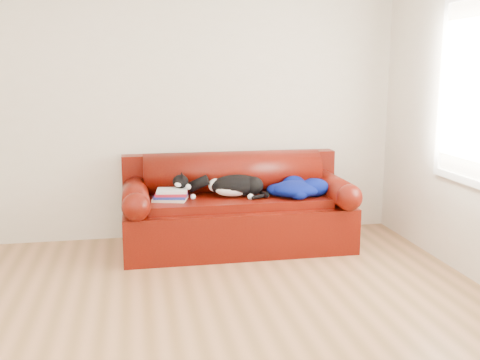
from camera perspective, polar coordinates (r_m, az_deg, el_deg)
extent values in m
plane|color=olive|center=(3.91, -4.42, -13.96)|extent=(4.50, 4.50, 0.00)
cube|color=beige|center=(5.54, -6.98, 7.43)|extent=(4.50, 0.02, 2.60)
cube|color=beige|center=(1.60, 2.94, -1.85)|extent=(4.50, 0.02, 2.60)
cube|color=#360203|center=(5.30, -0.30, -4.63)|extent=(2.10, 0.90, 0.42)
cube|color=#360203|center=(5.20, -0.21, -2.23)|extent=(1.66, 0.62, 0.10)
cylinder|color=black|center=(4.96, -10.31, -8.19)|extent=(0.06, 0.06, 0.05)
cylinder|color=black|center=(5.30, 10.37, -6.92)|extent=(0.06, 0.06, 0.05)
cylinder|color=black|center=(5.59, -10.39, -5.95)|extent=(0.06, 0.06, 0.05)
cylinder|color=black|center=(5.89, 8.07, -4.98)|extent=(0.06, 0.06, 0.05)
cube|color=#360203|center=(5.59, -0.98, -1.52)|extent=(2.10, 0.18, 0.85)
cylinder|color=#360203|center=(5.44, -0.79, 0.85)|extent=(1.70, 0.40, 0.40)
cylinder|color=#360203|center=(5.14, -10.56, -1.54)|extent=(0.24, 0.88, 0.24)
sphere|color=#360203|center=(4.71, -10.52, -2.71)|extent=(0.24, 0.24, 0.24)
cylinder|color=#360203|center=(5.47, 9.32, -0.74)|extent=(0.24, 0.88, 0.24)
sphere|color=#360203|center=(5.07, 11.02, -1.75)|extent=(0.24, 0.24, 0.24)
cube|color=beige|center=(5.08, -7.00, -1.90)|extent=(0.34, 0.29, 0.02)
cube|color=white|center=(5.08, -7.00, -1.90)|extent=(0.33, 0.28, 0.02)
cube|color=navy|center=(5.08, -7.01, -1.63)|extent=(0.32, 0.27, 0.02)
cube|color=white|center=(5.08, -7.01, -1.63)|extent=(0.31, 0.26, 0.02)
cube|color=#B5142C|center=(5.07, -7.01, -1.35)|extent=(0.31, 0.25, 0.02)
cube|color=white|center=(5.07, -7.01, -1.35)|extent=(0.29, 0.24, 0.02)
cube|color=silver|center=(5.06, -7.02, -1.08)|extent=(0.29, 0.24, 0.02)
cube|color=white|center=(5.06, -7.02, -1.08)|extent=(0.28, 0.22, 0.02)
ellipsoid|color=black|center=(5.18, -0.35, -0.57)|extent=(0.54, 0.39, 0.20)
ellipsoid|color=white|center=(5.13, -0.65, -1.10)|extent=(0.37, 0.24, 0.13)
ellipsoid|color=white|center=(5.17, -2.49, -0.54)|extent=(0.17, 0.16, 0.13)
ellipsoid|color=black|center=(5.18, 1.29, -0.73)|extent=(0.25, 0.25, 0.17)
ellipsoid|color=black|center=(5.21, -3.83, 0.18)|extent=(0.17, 0.17, 0.13)
ellipsoid|color=white|center=(5.17, -4.01, -0.08)|extent=(0.08, 0.07, 0.05)
sphere|color=#BF7272|center=(5.16, -4.18, -0.07)|extent=(0.02, 0.02, 0.02)
cone|color=black|center=(5.16, -3.73, 0.74)|extent=(0.07, 0.06, 0.06)
cone|color=black|center=(5.23, -3.61, 0.88)|extent=(0.07, 0.06, 0.06)
cylinder|color=black|center=(5.16, 2.44, -1.42)|extent=(0.06, 0.17, 0.04)
sphere|color=white|center=(5.17, -2.98, -1.48)|extent=(0.05, 0.05, 0.05)
sphere|color=white|center=(5.07, 1.07, -1.72)|extent=(0.05, 0.05, 0.05)
ellipsoid|color=#020B4B|center=(5.22, 5.76, -0.83)|extent=(0.54, 0.50, 0.15)
ellipsoid|color=#020B4B|center=(5.25, 7.57, -0.67)|extent=(0.33, 0.30, 0.17)
ellipsoid|color=#020B4B|center=(5.24, 4.26, -0.96)|extent=(0.34, 0.37, 0.11)
ellipsoid|color=#020B4B|center=(5.35, 5.45, -0.39)|extent=(0.27, 0.23, 0.17)
ellipsoid|color=#020B4B|center=(5.11, 5.96, -1.32)|extent=(0.21, 0.23, 0.11)
ellipsoid|color=silver|center=(5.19, 6.96, -0.68)|extent=(0.21, 0.11, 0.05)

